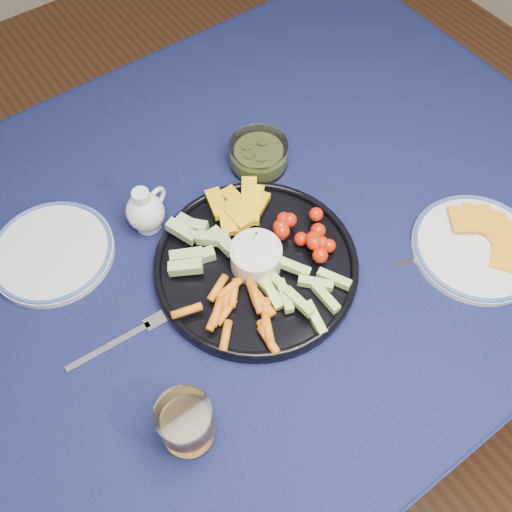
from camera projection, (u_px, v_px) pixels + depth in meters
dining_table at (198, 282)px, 1.11m from camera, size 1.67×1.07×0.75m
crudite_platter at (255, 263)px, 1.00m from camera, size 0.36×0.36×0.12m
creamer_pitcher at (146, 211)px, 1.04m from camera, size 0.09×0.07×0.10m
pickle_bowl at (259, 156)px, 1.13m from camera, size 0.12×0.12×0.05m
cheese_plate at (477, 246)px, 1.03m from camera, size 0.23×0.23×0.03m
juice_tumbler at (187, 424)px, 0.83m from camera, size 0.08×0.08×0.10m
fork_left at (126, 337)px, 0.95m from camera, size 0.18×0.03×0.00m
fork_right at (444, 256)px, 1.03m from camera, size 0.15×0.08×0.00m
side_plate_extra at (52, 252)px, 1.03m from camera, size 0.22×0.22×0.02m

